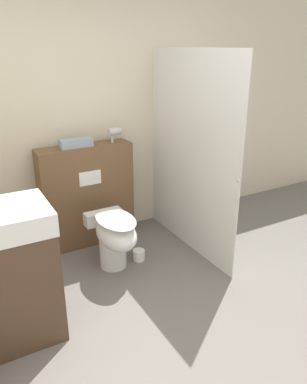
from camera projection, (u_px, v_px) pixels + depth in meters
ground_plane at (196, 338)px, 2.68m from camera, size 12.00×12.00×0.00m
wall_back at (91, 120)px, 3.78m from camera, size 8.00×0.06×2.50m
partition_panel at (87, 196)px, 3.82m from camera, size 0.94×0.26×1.04m
shower_glass at (190, 155)px, 3.60m from camera, size 0.04×1.45×1.94m
toilet at (114, 236)px, 3.40m from camera, size 0.36×0.63×0.54m
sink_vanity at (9, 275)px, 2.55m from camera, size 0.62×0.51×1.13m
hair_drier at (115, 132)px, 3.74m from camera, size 0.15×0.08×0.15m
folded_towel at (76, 143)px, 3.57m from camera, size 0.31×0.13×0.08m
spare_toilet_roll at (139, 255)px, 3.63m from camera, size 0.12×0.12×0.11m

